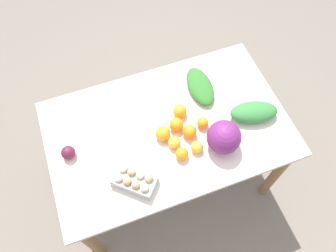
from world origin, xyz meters
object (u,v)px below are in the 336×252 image
Objects in this scene: orange_1 at (182,154)px; orange_3 at (197,147)px; orange_2 at (180,111)px; orange_5 at (163,133)px; greens_bunch_chard at (200,86)px; egg_carton at (134,180)px; orange_7 at (174,142)px; orange_0 at (190,132)px; orange_4 at (176,124)px; beet_root at (68,153)px; greens_bunch_beet_tops at (254,112)px; cabbage_purple at (224,137)px; orange_6 at (203,123)px.

orange_1 is 0.09m from orange_3.
orange_2 is 0.17m from orange_5.
orange_2 reaches higher than greens_bunch_chard.
egg_carton reaches higher than orange_7.
greens_bunch_chard is (-0.54, -0.43, -0.01)m from egg_carton.
orange_0 is 0.14m from orange_2.
egg_carton is 0.38m from orange_3.
orange_4 is at bearing -71.51° from orange_3.
greens_bunch_beet_tops is at bearing 173.40° from beet_root.
cabbage_purple is 2.82× the size of orange_6.
orange_5 is 0.08m from orange_7.
greens_bunch_beet_tops is at bearing 178.11° from orange_0.
orange_5 is at bearing 35.44° from greens_bunch_chard.
beet_root is at bearing 3.00° from orange_2.
orange_3 is at bearing -128.55° from egg_carton.
orange_0 is at bearing -1.89° from greens_bunch_beet_tops.
greens_bunch_chard is at bearing -99.99° from egg_carton.
orange_3 is (-0.01, 0.24, -0.01)m from orange_2.
orange_6 is (-0.23, 0.01, -0.01)m from orange_5.
orange_5 reaches higher than orange_2.
orange_3 is (-0.37, -0.06, -0.01)m from egg_carton.
cabbage_purple reaches higher than orange_6.
greens_bunch_chard is 0.39m from orange_5.
orange_2 reaches higher than orange_4.
egg_carton is at bearing 23.51° from orange_0.
orange_0 is (0.14, -0.12, -0.05)m from cabbage_purple.
orange_3 is (0.17, 0.36, 0.00)m from greens_bunch_chard.
orange_4 is at bearing -10.33° from greens_bunch_beet_tops.
orange_2 is 1.21× the size of orange_6.
cabbage_purple is at bearing 151.10° from orange_5.
cabbage_purple is 2.56× the size of orange_1.
egg_carton is 0.50m from orange_6.
egg_carton is 0.77m from greens_bunch_beet_tops.
beet_root is (0.28, -0.27, -0.01)m from egg_carton.
beet_root is 0.95× the size of orange_0.
beet_root is at bearing -14.04° from orange_7.
orange_0 is at bearing -88.01° from orange_3.
orange_3 is at bearing 136.47° from orange_5.
beet_root is at bearing -15.81° from cabbage_purple.
orange_1 is (-0.56, 0.21, -0.00)m from beet_root.
orange_1 reaches higher than orange_6.
cabbage_purple reaches higher than orange_1.
egg_carton is 2.92× the size of orange_5.
orange_3 is 0.12m from orange_7.
greens_bunch_beet_tops is at bearing -156.72° from cabbage_purple.
orange_5 is at bearing -28.90° from cabbage_purple.
orange_5 is (-0.51, 0.07, 0.00)m from beet_root.
orange_2 is 0.20m from orange_7.
cabbage_purple is 2.32× the size of orange_2.
orange_0 is 1.02× the size of orange_4.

